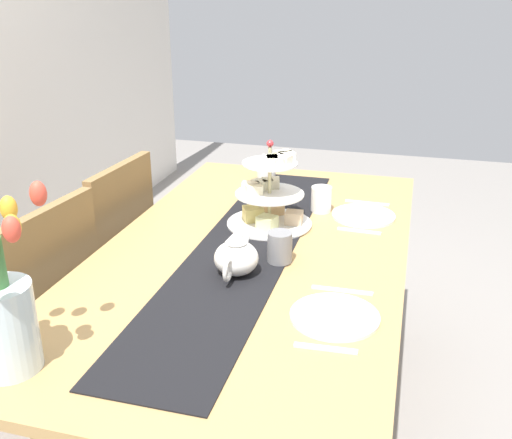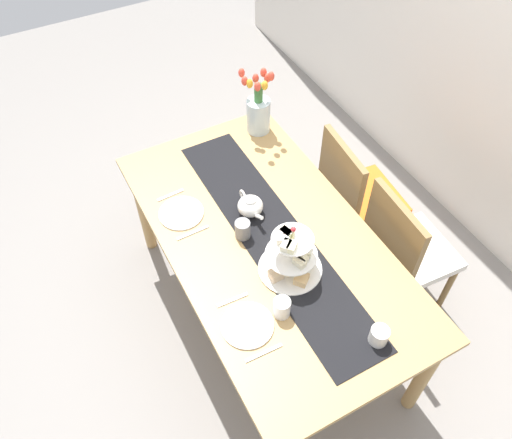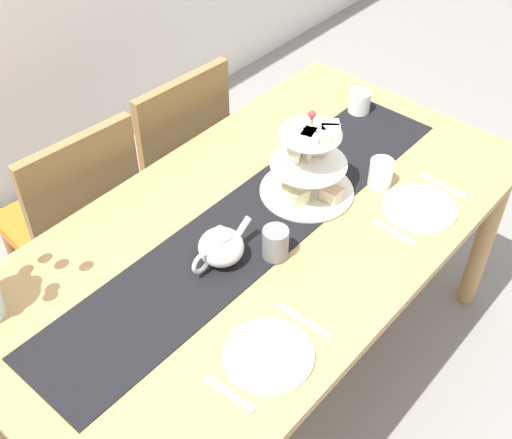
% 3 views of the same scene
% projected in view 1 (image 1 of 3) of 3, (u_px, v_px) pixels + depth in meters
% --- Properties ---
extents(ground_plane, '(8.00, 8.00, 0.00)m').
position_uv_depth(ground_plane, '(253.00, 433.00, 2.17)').
color(ground_plane, gray).
extents(dining_table, '(1.79, 0.96, 0.75)m').
position_uv_depth(dining_table, '(253.00, 276.00, 1.93)').
color(dining_table, tan).
rests_on(dining_table, ground_plane).
extents(chair_left, '(0.46, 0.46, 0.91)m').
position_uv_depth(chair_left, '(33.00, 317.00, 1.97)').
color(chair_left, olive).
rests_on(chair_left, ground_plane).
extents(chair_right, '(0.44, 0.44, 0.91)m').
position_uv_depth(chair_right, '(102.00, 259.00, 2.39)').
color(chair_right, olive).
rests_on(chair_right, ground_plane).
extents(table_runner, '(1.58, 0.31, 0.00)m').
position_uv_depth(table_runner, '(245.00, 248.00, 1.90)').
color(table_runner, black).
rests_on(table_runner, dining_table).
extents(tiered_cake_stand, '(0.30, 0.30, 0.30)m').
position_uv_depth(tiered_cake_stand, '(270.00, 197.00, 2.05)').
color(tiered_cake_stand, beige).
rests_on(tiered_cake_stand, table_runner).
extents(teapot, '(0.24, 0.13, 0.14)m').
position_uv_depth(teapot, '(236.00, 257.00, 1.71)').
color(teapot, white).
rests_on(teapot, table_runner).
extents(tulip_vase, '(0.24, 0.17, 0.41)m').
position_uv_depth(tulip_vase, '(2.00, 311.00, 1.26)').
color(tulip_vase, silver).
rests_on(tulip_vase, dining_table).
extents(cream_jug, '(0.08, 0.08, 0.08)m').
position_uv_depth(cream_jug, '(266.00, 171.00, 2.54)').
color(cream_jug, white).
rests_on(cream_jug, dining_table).
extents(dinner_plate_left, '(0.23, 0.23, 0.01)m').
position_uv_depth(dinner_plate_left, '(335.00, 316.00, 1.51)').
color(dinner_plate_left, white).
rests_on(dinner_plate_left, dining_table).
extents(fork_left, '(0.02, 0.15, 0.01)m').
position_uv_depth(fork_left, '(326.00, 348.00, 1.38)').
color(fork_left, silver).
rests_on(fork_left, dining_table).
extents(knife_left, '(0.02, 0.17, 0.01)m').
position_uv_depth(knife_left, '(342.00, 290.00, 1.64)').
color(knife_left, silver).
rests_on(knife_left, dining_table).
extents(dinner_plate_right, '(0.23, 0.23, 0.01)m').
position_uv_depth(dinner_plate_right, '(363.00, 215.00, 2.16)').
color(dinner_plate_right, white).
rests_on(dinner_plate_right, dining_table).
extents(fork_right, '(0.02, 0.15, 0.01)m').
position_uv_depth(fork_right, '(359.00, 231.00, 2.03)').
color(fork_right, silver).
rests_on(fork_right, dining_table).
extents(knife_right, '(0.02, 0.17, 0.01)m').
position_uv_depth(knife_right, '(367.00, 203.00, 2.29)').
color(knife_right, silver).
rests_on(knife_right, dining_table).
extents(mug_grey, '(0.08, 0.08, 0.09)m').
position_uv_depth(mug_grey, '(280.00, 247.00, 1.79)').
color(mug_grey, slate).
rests_on(mug_grey, table_runner).
extents(mug_white_text, '(0.08, 0.08, 0.09)m').
position_uv_depth(mug_white_text, '(321.00, 199.00, 2.20)').
color(mug_white_text, white).
rests_on(mug_white_text, dining_table).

